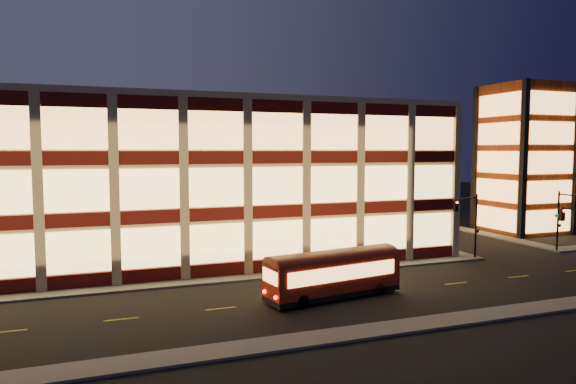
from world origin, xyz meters
name	(u,v)px	position (x,y,z in m)	size (l,w,h in m)	color
ground	(229,283)	(0.00, 0.00, 0.00)	(200.00, 200.00, 0.00)	black
sidewalk_office_south	(187,282)	(-3.00, 1.00, 0.07)	(54.00, 2.00, 0.15)	#514F4C
sidewalk_office_east	(381,232)	(23.00, 17.00, 0.07)	(2.00, 30.00, 0.15)	#514F4C
sidewalk_tower_west	(455,227)	(34.00, 17.00, 0.07)	(2.00, 30.00, 0.15)	#514F4C
sidewalk_near	(289,342)	(0.00, -13.00, 0.07)	(100.00, 2.00, 0.15)	#514F4C
office_building	(162,177)	(-2.91, 16.91, 7.25)	(50.45, 30.45, 14.50)	tan
stair_tower	(524,159)	(39.95, 11.95, 8.99)	(8.60, 8.60, 18.00)	#8C3814
traffic_signal_far	(469,216)	(22.21, 0.24, 4.11)	(3.79, 1.87, 6.00)	black
traffic_signal_right	(571,212)	(33.50, -0.62, 4.10)	(1.20, 4.37, 6.00)	black
trolley_bus	(333,271)	(5.77, -6.12, 1.81)	(9.92, 3.93, 3.27)	maroon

